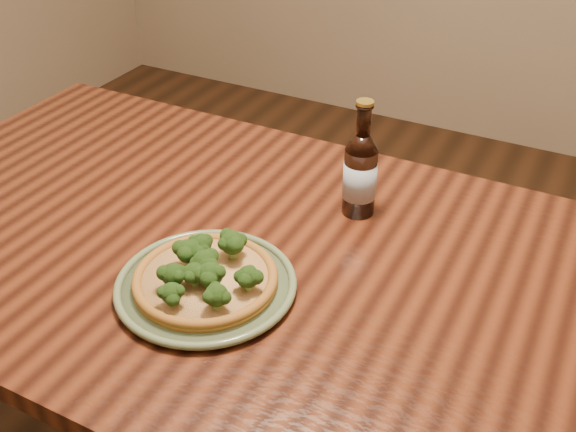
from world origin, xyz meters
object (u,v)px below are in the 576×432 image
at_px(table, 244,285).
at_px(beer_bottle, 360,173).
at_px(plate, 206,285).
at_px(pizza, 205,276).

bearing_deg(table, beer_bottle, 54.78).
height_order(plate, beer_bottle, beer_bottle).
relative_size(pizza, beer_bottle, 1.03).
xyz_separation_m(table, plate, (0.01, -0.13, 0.10)).
relative_size(plate, pizza, 1.26).
bearing_deg(plate, pizza, -43.70).
bearing_deg(beer_bottle, pizza, -136.21).
bearing_deg(plate, table, 93.86).
distance_m(pizza, beer_bottle, 0.37).
bearing_deg(table, plate, -86.14).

